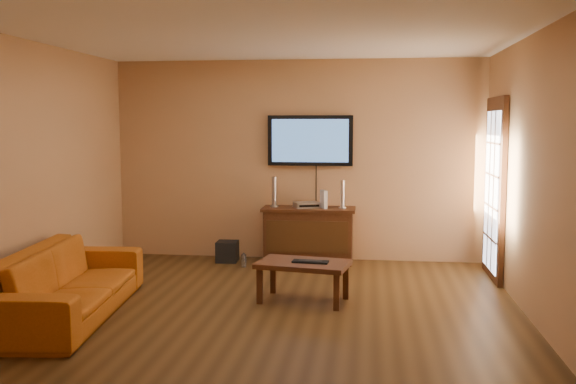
% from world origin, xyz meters
% --- Properties ---
extents(ground_plane, '(5.00, 5.00, 0.00)m').
position_xyz_m(ground_plane, '(0.00, 0.00, 0.00)').
color(ground_plane, '#38250F').
rests_on(ground_plane, ground).
extents(room_walls, '(5.00, 5.00, 5.00)m').
position_xyz_m(room_walls, '(0.00, 0.62, 1.69)').
color(room_walls, tan).
rests_on(room_walls, ground).
extents(french_door, '(0.07, 1.02, 2.22)m').
position_xyz_m(french_door, '(2.46, 1.70, 1.05)').
color(french_door, '#371A0C').
rests_on(french_door, ground).
extents(media_console, '(1.23, 0.47, 0.74)m').
position_xyz_m(media_console, '(0.18, 2.26, 0.37)').
color(media_console, '#371A0C').
rests_on(media_console, ground).
extents(television, '(1.14, 0.08, 0.68)m').
position_xyz_m(television, '(0.18, 2.45, 1.62)').
color(television, black).
rests_on(television, ground).
extents(coffee_table, '(1.01, 0.71, 0.42)m').
position_xyz_m(coffee_table, '(0.31, 0.37, 0.36)').
color(coffee_table, '#371A0C').
rests_on(coffee_table, ground).
extents(sofa, '(0.88, 2.31, 0.88)m').
position_xyz_m(sofa, '(-1.89, -0.42, 0.44)').
color(sofa, '#AA5412').
rests_on(sofa, ground).
extents(speaker_left, '(0.11, 0.11, 0.41)m').
position_xyz_m(speaker_left, '(-0.28, 2.28, 0.92)').
color(speaker_left, silver).
rests_on(speaker_left, media_console).
extents(speaker_right, '(0.10, 0.10, 0.37)m').
position_xyz_m(speaker_right, '(0.63, 2.27, 0.91)').
color(speaker_right, silver).
rests_on(speaker_right, media_console).
extents(av_receiver, '(0.39, 0.34, 0.07)m').
position_xyz_m(av_receiver, '(0.15, 2.27, 0.77)').
color(av_receiver, silver).
rests_on(av_receiver, media_console).
extents(game_console, '(0.11, 0.18, 0.24)m').
position_xyz_m(game_console, '(0.38, 2.24, 0.85)').
color(game_console, white).
rests_on(game_console, media_console).
extents(subwoofer, '(0.28, 0.28, 0.28)m').
position_xyz_m(subwoofer, '(-0.90, 2.16, 0.14)').
color(subwoofer, black).
rests_on(subwoofer, ground).
extents(bottle, '(0.07, 0.07, 0.19)m').
position_xyz_m(bottle, '(-0.62, 1.86, 0.09)').
color(bottle, white).
rests_on(bottle, ground).
extents(keyboard, '(0.38, 0.17, 0.02)m').
position_xyz_m(keyboard, '(0.38, 0.34, 0.43)').
color(keyboard, black).
rests_on(keyboard, coffee_table).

